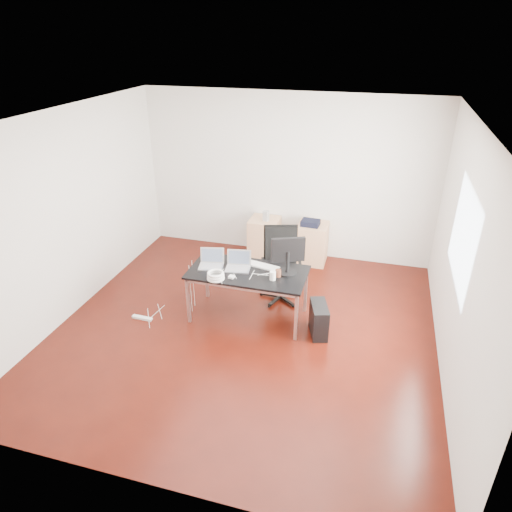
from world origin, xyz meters
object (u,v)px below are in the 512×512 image
(pc_tower, at_px, (319,319))
(office_chair, at_px, (281,261))
(desk, at_px, (248,275))
(filing_cabinet_left, at_px, (264,238))
(filing_cabinet_right, at_px, (312,243))

(pc_tower, bearing_deg, office_chair, 114.42)
(desk, height_order, filing_cabinet_left, desk)
(office_chair, bearing_deg, filing_cabinet_right, 61.28)
(filing_cabinet_right, distance_m, pc_tower, 2.10)
(filing_cabinet_right, relative_size, pc_tower, 1.56)
(filing_cabinet_right, bearing_deg, desk, -106.83)
(filing_cabinet_left, distance_m, pc_tower, 2.43)
(desk, xyz_separation_m, office_chair, (0.31, 0.67, -0.07))
(office_chair, distance_m, filing_cabinet_left, 1.41)
(desk, bearing_deg, filing_cabinet_right, 73.17)
(desk, distance_m, pc_tower, 1.12)
(desk, bearing_deg, filing_cabinet_left, 98.03)
(desk, distance_m, filing_cabinet_right, 2.04)
(desk, relative_size, filing_cabinet_left, 2.29)
(filing_cabinet_left, bearing_deg, pc_tower, -57.87)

